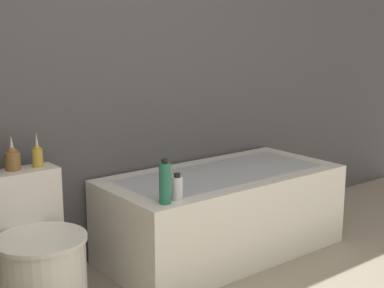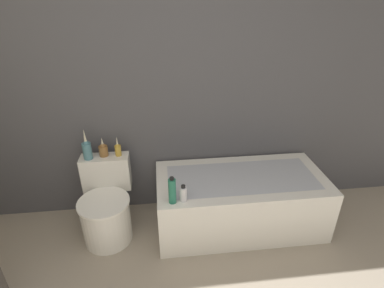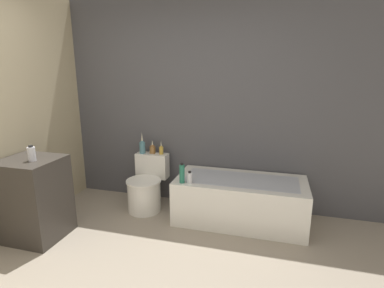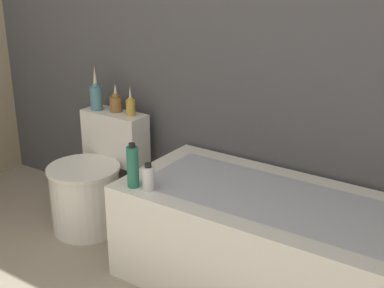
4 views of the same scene
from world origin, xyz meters
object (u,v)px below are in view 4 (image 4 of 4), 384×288
(vase_gold, at_px, (96,95))
(vase_bronze, at_px, (131,105))
(bathtub, at_px, (269,244))
(shampoo_bottle_short, at_px, (148,178))
(vase_silver, at_px, (116,102))
(shampoo_bottle_tall, at_px, (133,166))
(toilet, at_px, (93,182))

(vase_gold, relative_size, vase_bronze, 1.54)
(bathtub, relative_size, shampoo_bottle_short, 10.62)
(vase_silver, height_order, shampoo_bottle_short, vase_silver)
(bathtub, height_order, vase_gold, vase_gold)
(vase_silver, bearing_deg, shampoo_bottle_tall, -42.60)
(vase_bronze, distance_m, shampoo_bottle_tall, 0.68)
(bathtub, xyz_separation_m, vase_bronze, (-1.06, 0.24, 0.47))
(shampoo_bottle_tall, xyz_separation_m, shampoo_bottle_short, (0.08, 0.01, -0.04))
(toilet, distance_m, vase_bronze, 0.52)
(bathtub, height_order, shampoo_bottle_tall, shampoo_bottle_tall)
(bathtub, relative_size, vase_gold, 5.31)
(shampoo_bottle_short, bearing_deg, shampoo_bottle_tall, -171.17)
(shampoo_bottle_tall, bearing_deg, vase_bronze, 130.78)
(vase_bronze, xyz_separation_m, shampoo_bottle_tall, (0.44, -0.51, -0.11))
(bathtub, relative_size, shampoo_bottle_tall, 6.49)
(shampoo_bottle_tall, bearing_deg, bathtub, 23.80)
(bathtub, bearing_deg, vase_bronze, 167.38)
(vase_gold, height_order, shampoo_bottle_short, vase_gold)
(bathtub, bearing_deg, shampoo_bottle_tall, -156.20)
(toilet, distance_m, vase_gold, 0.54)
(toilet, xyz_separation_m, shampoo_bottle_short, (0.65, -0.27, 0.29))
(toilet, relative_size, vase_bronze, 3.68)
(bathtub, distance_m, vase_bronze, 1.18)
(toilet, relative_size, shampoo_bottle_short, 4.80)
(vase_gold, bearing_deg, toilet, -57.92)
(vase_gold, xyz_separation_m, vase_bronze, (0.25, 0.03, -0.03))
(vase_bronze, bearing_deg, toilet, -118.86)
(toilet, bearing_deg, shampoo_bottle_tall, -26.42)
(vase_gold, xyz_separation_m, shampoo_bottle_short, (0.77, -0.47, -0.19))
(shampoo_bottle_tall, height_order, shampoo_bottle_short, shampoo_bottle_tall)
(vase_silver, distance_m, shampoo_bottle_tall, 0.77)
(bathtub, height_order, vase_bronze, vase_bronze)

